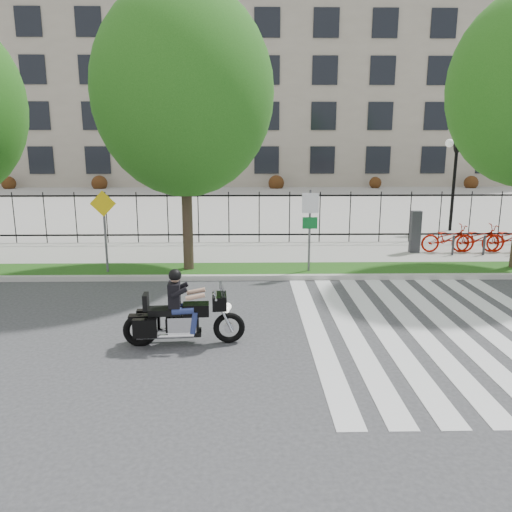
{
  "coord_description": "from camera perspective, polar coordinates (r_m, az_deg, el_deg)",
  "views": [
    {
      "loc": [
        0.71,
        -10.32,
        4.02
      ],
      "look_at": [
        0.96,
        3.0,
        0.99
      ],
      "focal_mm": 35.0,
      "sensor_mm": 36.0,
      "label": 1
    }
  ],
  "objects": [
    {
      "name": "street_tree_1",
      "position": [
        15.45,
        -8.29,
        18.05
      ],
      "size": [
        5.3,
        5.3,
        8.37
      ],
      "color": "#31251A",
      "rests_on": "grass_verge"
    },
    {
      "name": "ground",
      "position": [
        11.1,
        -4.72,
        -8.46
      ],
      "size": [
        120.0,
        120.0,
        0.0
      ],
      "primitive_type": "plane",
      "color": "#353538",
      "rests_on": "ground"
    },
    {
      "name": "lamp_post_right",
      "position": [
        24.19,
        21.87,
        10.0
      ],
      "size": [
        1.06,
        0.7,
        4.25
      ],
      "color": "black",
      "rests_on": "ground"
    },
    {
      "name": "sidewalk",
      "position": [
        18.21,
        -3.28,
        0.3
      ],
      "size": [
        60.0,
        3.5,
        0.15
      ],
      "primitive_type": "cube",
      "color": "#9C9A92",
      "rests_on": "ground"
    },
    {
      "name": "grass_verge",
      "position": [
        15.79,
        -3.62,
        -1.67
      ],
      "size": [
        60.0,
        1.5,
        0.15
      ],
      "primitive_type": "cube",
      "color": "#174A12",
      "rests_on": "ground"
    },
    {
      "name": "motorcycle_rider",
      "position": [
        10.23,
        -8.31,
        -6.63
      ],
      "size": [
        2.47,
        0.75,
        1.91
      ],
      "color": "black",
      "rests_on": "ground"
    },
    {
      "name": "curb",
      "position": [
        14.97,
        -3.76,
        -2.48
      ],
      "size": [
        60.0,
        0.2,
        0.15
      ],
      "primitive_type": "cube",
      "color": "#B1AFA6",
      "rests_on": "ground"
    },
    {
      "name": "crosswalk_stripes",
      "position": [
        11.81,
        19.58,
        -7.81
      ],
      "size": [
        5.7,
        8.0,
        0.01
      ],
      "primitive_type": null,
      "color": "silver",
      "rests_on": "ground"
    },
    {
      "name": "sign_pole_regulatory",
      "position": [
        15.19,
        6.18,
        4.12
      ],
      "size": [
        0.5,
        0.09,
        2.5
      ],
      "color": "#59595B",
      "rests_on": "grass_verge"
    },
    {
      "name": "office_building",
      "position": [
        55.56,
        -1.9,
        18.97
      ],
      "size": [
        60.0,
        21.9,
        20.15
      ],
      "color": "gray",
      "rests_on": "ground"
    },
    {
      "name": "iron_fence",
      "position": [
        19.74,
        -3.13,
        4.45
      ],
      "size": [
        30.0,
        0.06,
        2.0
      ],
      "primitive_type": null,
      "color": "black",
      "rests_on": "sidewalk"
    },
    {
      "name": "plaza",
      "position": [
        35.55,
        -2.22,
        6.41
      ],
      "size": [
        80.0,
        34.0,
        0.1
      ],
      "primitive_type": "cube",
      "color": "#9C9A92",
      "rests_on": "ground"
    },
    {
      "name": "sign_pole_warning",
      "position": [
        15.67,
        -16.96,
        3.91
      ],
      "size": [
        0.78,
        0.09,
        2.49
      ],
      "color": "#59595B",
      "rests_on": "grass_verge"
    }
  ]
}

